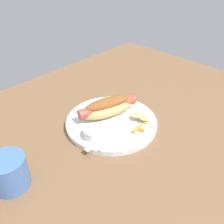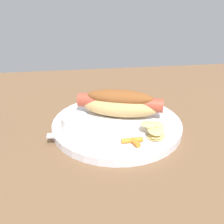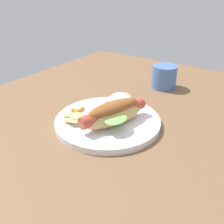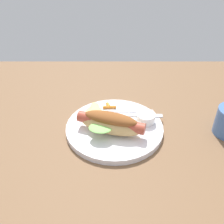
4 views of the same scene
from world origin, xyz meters
The scene contains 8 objects.
ground_plane centered at (0.00, 0.00, -0.90)cm, with size 120.00×90.00×1.80cm, color brown.
plate centered at (-0.18, -1.73, 0.80)cm, with size 26.79×26.79×1.60cm, color white.
hot_dog centered at (-1.09, -4.33, 4.51)cm, with size 18.17×10.83×5.83cm.
sauce_ramekin centered at (8.71, 0.28, 2.92)cm, with size 5.33×5.33×2.64cm, color white.
fork centered at (4.68, 4.69, 1.80)cm, with size 14.49×1.49×0.40cm.
knife centered at (5.98, 2.91, 1.78)cm, with size 15.98×1.40×0.36cm, color silver.
chips_pile centered at (-6.20, 4.81, 2.61)cm, with size 5.05×6.59×2.10cm.
carrot_garnish centered at (-1.59, 7.01, 2.06)cm, with size 3.99×2.56×0.95cm.
Camera 4 is at (-0.70, -55.55, 44.26)cm, focal length 39.83 mm.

